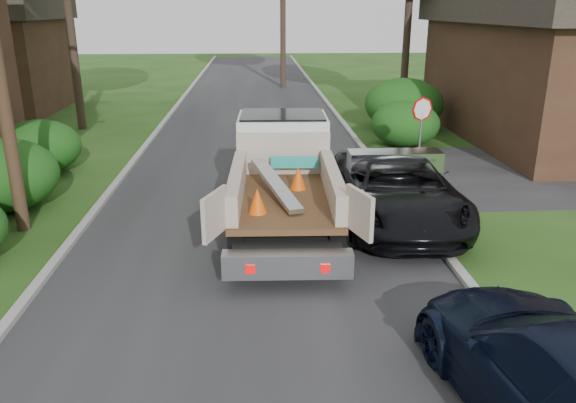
% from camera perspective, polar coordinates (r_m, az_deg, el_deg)
% --- Properties ---
extents(ground, '(120.00, 120.00, 0.00)m').
position_cam_1_polar(ground, '(9.32, -3.48, -13.60)').
color(ground, '#224413').
rests_on(ground, ground).
extents(road, '(8.00, 90.00, 0.02)m').
position_cam_1_polar(road, '(18.54, -3.53, 3.32)').
color(road, '#28282B').
rests_on(road, ground).
extents(curb_left, '(0.20, 90.00, 0.12)m').
position_cam_1_polar(curb_left, '(19.00, -16.02, 3.16)').
color(curb_left, '#9E9E99').
rests_on(curb_left, ground).
extents(curb_right, '(0.20, 90.00, 0.12)m').
position_cam_1_polar(curb_right, '(18.96, 8.98, 3.64)').
color(curb_right, '#9E9E99').
rests_on(curb_right, ground).
extents(stop_sign, '(0.71, 0.32, 2.48)m').
position_cam_1_polar(stop_sign, '(17.91, 13.40, 8.10)').
color(stop_sign, slate).
rests_on(stop_sign, ground).
extents(hedge_left_b, '(2.86, 2.86, 1.87)m').
position_cam_1_polar(hedge_left_b, '(16.31, -27.09, 2.41)').
color(hedge_left_b, '#104812').
rests_on(hedge_left_b, ground).
extents(hedge_left_c, '(2.60, 2.60, 1.70)m').
position_cam_1_polar(hedge_left_c, '(19.58, -23.98, 5.10)').
color(hedge_left_c, '#104812').
rests_on(hedge_left_c, ground).
extents(hedge_right_a, '(2.60, 2.60, 1.70)m').
position_cam_1_polar(hedge_right_a, '(22.02, 11.83, 7.73)').
color(hedge_right_a, '#104812').
rests_on(hedge_right_a, ground).
extents(hedge_right_b, '(3.38, 3.38, 2.21)m').
position_cam_1_polar(hedge_right_b, '(25.01, 11.69, 9.66)').
color(hedge_right_b, '#104812').
rests_on(hedge_right_b, ground).
extents(flatbed_truck, '(3.01, 6.49, 2.43)m').
position_cam_1_polar(flatbed_truck, '(13.83, -0.48, 3.52)').
color(flatbed_truck, black).
rests_on(flatbed_truck, ground).
extents(black_pickup, '(2.93, 5.96, 1.63)m').
position_cam_1_polar(black_pickup, '(14.08, 11.01, 1.30)').
color(black_pickup, black).
rests_on(black_pickup, ground).
extents(navy_suv, '(2.80, 5.66, 1.58)m').
position_cam_1_polar(navy_suv, '(7.77, 27.05, -16.34)').
color(navy_suv, black).
rests_on(navy_suv, ground).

